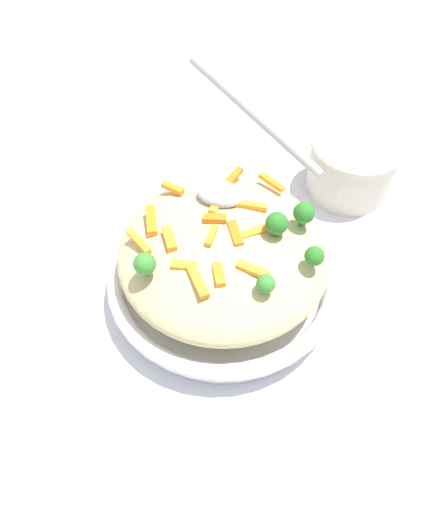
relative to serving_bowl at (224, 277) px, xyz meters
name	(u,v)px	position (x,y,z in m)	size (l,w,h in m)	color
ground_plane	(224,288)	(0.00, 0.00, -0.02)	(2.40, 2.40, 0.00)	silver
serving_bowl	(224,277)	(0.00, 0.00, 0.00)	(0.28, 0.28, 0.04)	silver
pasta_mound	(224,252)	(0.00, 0.00, 0.05)	(0.24, 0.24, 0.07)	#DBC689
carrot_piece_0	(217,205)	(-0.02, 0.04, 0.08)	(0.03, 0.01, 0.01)	orange
carrot_piece_1	(252,270)	(0.04, -0.04, 0.08)	(0.03, 0.01, 0.01)	orange
carrot_piece_2	(215,219)	(-0.01, 0.01, 0.09)	(0.03, 0.01, 0.01)	orange
carrot_piece_3	(211,236)	(-0.01, -0.01, 0.09)	(0.03, 0.01, 0.01)	orange
carrot_piece_4	(235,235)	(0.01, 0.00, 0.08)	(0.03, 0.01, 0.01)	orange
carrot_piece_5	(184,266)	(-0.03, -0.05, 0.08)	(0.03, 0.01, 0.01)	orange
carrot_piece_6	(198,281)	(-0.01, -0.07, 0.08)	(0.04, 0.01, 0.01)	orange
carrot_piece_7	(250,206)	(0.02, 0.05, 0.08)	(0.04, 0.01, 0.01)	orange
carrot_piece_8	(219,275)	(0.01, -0.06, 0.08)	(0.03, 0.01, 0.01)	orange
carrot_piece_9	(170,239)	(-0.05, -0.02, 0.08)	(0.03, 0.01, 0.01)	orange
carrot_piece_10	(233,177)	(-0.01, 0.09, 0.08)	(0.03, 0.01, 0.01)	orange
carrot_piece_11	(271,182)	(0.03, 0.09, 0.08)	(0.04, 0.01, 0.01)	orange
carrot_piece_12	(253,232)	(0.03, 0.01, 0.08)	(0.04, 0.01, 0.01)	orange
carrot_piece_13	(139,242)	(-0.09, -0.03, 0.08)	(0.04, 0.01, 0.01)	orange
carrot_piece_14	(152,219)	(-0.08, 0.00, 0.08)	(0.04, 0.01, 0.01)	orange
carrot_piece_15	(173,188)	(-0.08, 0.06, 0.08)	(0.03, 0.01, 0.01)	orange
broccoli_floret_0	(266,284)	(0.06, -0.06, 0.09)	(0.02, 0.02, 0.02)	#377928
broccoli_floret_1	(277,224)	(0.05, 0.01, 0.10)	(0.03, 0.03, 0.03)	#296820
broccoli_floret_2	(304,213)	(0.08, 0.04, 0.09)	(0.02, 0.02, 0.03)	#296820
broccoli_floret_3	(314,256)	(0.10, -0.01, 0.09)	(0.02, 0.02, 0.02)	#296820
broccoli_floret_4	(145,264)	(-0.07, -0.07, 0.09)	(0.02, 0.02, 0.03)	#377928
serving_spoon	(236,162)	(-0.01, 0.09, 0.11)	(0.18, 0.13, 0.11)	#B7B7BC
companion_bowl	(352,164)	(0.13, 0.22, 0.02)	(0.13, 0.13, 0.08)	beige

